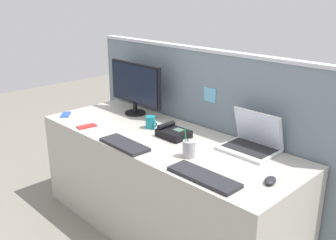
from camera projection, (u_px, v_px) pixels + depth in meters
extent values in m
plane|color=slate|center=(163.00, 228.00, 2.99)|extent=(10.00, 10.00, 0.00)
cube|color=#ADA89E|center=(163.00, 185.00, 2.87)|extent=(2.08, 0.75, 0.76)
cube|color=slate|center=(201.00, 135.00, 3.06)|extent=(2.33, 0.06, 1.33)
cube|color=#B7BAC1|center=(204.00, 50.00, 2.84)|extent=(2.33, 0.07, 0.02)
cube|color=beige|center=(126.00, 74.00, 3.52)|extent=(0.10, 0.01, 0.10)
cube|color=yellow|center=(139.00, 77.00, 3.40)|extent=(0.10, 0.01, 0.09)
cube|color=#66ADD1|center=(210.00, 95.00, 2.85)|extent=(0.11, 0.01, 0.10)
cylinder|color=black|center=(135.00, 113.00, 3.28)|extent=(0.18, 0.18, 0.02)
cylinder|color=black|center=(135.00, 107.00, 3.26)|extent=(0.04, 0.04, 0.09)
cube|color=black|center=(136.00, 83.00, 3.20)|extent=(0.59, 0.03, 0.34)
cube|color=black|center=(134.00, 84.00, 3.19)|extent=(0.56, 0.01, 0.31)
cube|color=silver|center=(248.00, 150.00, 2.51)|extent=(0.35, 0.27, 0.02)
cube|color=black|center=(249.00, 148.00, 2.51)|extent=(0.31, 0.20, 0.00)
cube|color=silver|center=(258.00, 128.00, 2.54)|extent=(0.35, 0.09, 0.24)
cube|color=silver|center=(258.00, 129.00, 2.53)|extent=(0.33, 0.07, 0.22)
cube|color=black|center=(174.00, 134.00, 2.75)|extent=(0.22, 0.17, 0.05)
cube|color=#4C6B5B|center=(179.00, 130.00, 2.74)|extent=(0.07, 0.06, 0.01)
cylinder|color=black|center=(166.00, 125.00, 2.79)|extent=(0.04, 0.15, 0.04)
cube|color=#232328|center=(124.00, 144.00, 2.60)|extent=(0.39, 0.16, 0.02)
cube|color=#232328|center=(204.00, 177.00, 2.14)|extent=(0.44, 0.15, 0.02)
ellipsoid|color=#232328|center=(270.00, 181.00, 2.09)|extent=(0.09, 0.11, 0.03)
cylinder|color=#99999E|center=(189.00, 149.00, 2.41)|extent=(0.08, 0.08, 0.11)
cylinder|color=#238438|center=(186.00, 140.00, 2.38)|extent=(0.01, 0.01, 0.15)
cylinder|color=black|center=(188.00, 140.00, 2.39)|extent=(0.01, 0.02, 0.14)
cube|color=blue|center=(66.00, 115.00, 3.24)|extent=(0.15, 0.15, 0.01)
cube|color=#B22323|center=(87.00, 126.00, 2.96)|extent=(0.09, 0.16, 0.01)
cylinder|color=#197A84|center=(150.00, 122.00, 2.92)|extent=(0.07, 0.07, 0.09)
torus|color=#197A84|center=(155.00, 124.00, 2.89)|extent=(0.05, 0.01, 0.05)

